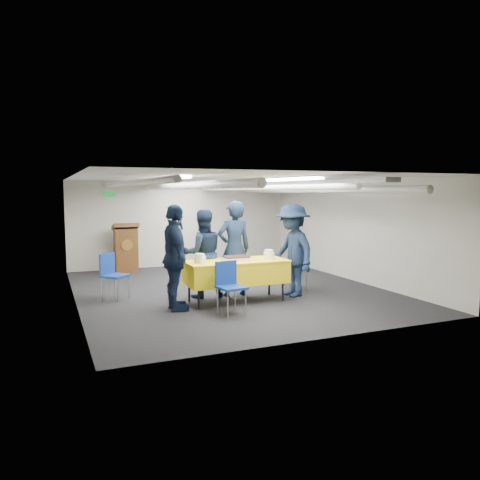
{
  "coord_description": "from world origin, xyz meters",
  "views": [
    {
      "loc": [
        -3.47,
        -8.85,
        2.04
      ],
      "look_at": [
        0.16,
        -0.2,
        1.05
      ],
      "focal_mm": 35.0,
      "sensor_mm": 36.0,
      "label": 1
    }
  ],
  "objects_px": {
    "serving_table": "(236,272)",
    "podium": "(126,248)",
    "sheet_cake": "(236,258)",
    "sailor_c": "(175,258)",
    "sailor_d": "(292,250)",
    "chair_near": "(229,282)",
    "sailor_b": "(203,254)",
    "chair_right": "(297,264)",
    "sailor_a": "(234,249)",
    "chair_left": "(112,271)"
  },
  "relations": [
    {
      "from": "serving_table",
      "to": "podium",
      "type": "relative_size",
      "value": 1.5
    },
    {
      "from": "serving_table",
      "to": "podium",
      "type": "distance_m",
      "value": 4.28
    },
    {
      "from": "sheet_cake",
      "to": "sailor_c",
      "type": "distance_m",
      "value": 1.21
    },
    {
      "from": "sailor_d",
      "to": "chair_near",
      "type": "bearing_deg",
      "value": -70.41
    },
    {
      "from": "sailor_b",
      "to": "chair_right",
      "type": "bearing_deg",
      "value": -175.77
    },
    {
      "from": "serving_table",
      "to": "podium",
      "type": "bearing_deg",
      "value": 108.34
    },
    {
      "from": "sheet_cake",
      "to": "chair_near",
      "type": "relative_size",
      "value": 0.54
    },
    {
      "from": "serving_table",
      "to": "chair_right",
      "type": "height_order",
      "value": "chair_right"
    },
    {
      "from": "chair_near",
      "to": "sailor_b",
      "type": "xyz_separation_m",
      "value": [
        -0.03,
        1.31,
        0.31
      ]
    },
    {
      "from": "podium",
      "to": "sailor_a",
      "type": "xyz_separation_m",
      "value": [
        1.5,
        -3.57,
        0.31
      ]
    },
    {
      "from": "chair_left",
      "to": "sailor_a",
      "type": "relative_size",
      "value": 0.47
    },
    {
      "from": "chair_near",
      "to": "chair_left",
      "type": "relative_size",
      "value": 1.0
    },
    {
      "from": "sheet_cake",
      "to": "podium",
      "type": "relative_size",
      "value": 0.38
    },
    {
      "from": "podium",
      "to": "sailor_d",
      "type": "xyz_separation_m",
      "value": [
        2.53,
        -4.04,
        0.28
      ]
    },
    {
      "from": "chair_left",
      "to": "sailor_d",
      "type": "height_order",
      "value": "sailor_d"
    },
    {
      "from": "sheet_cake",
      "to": "sailor_d",
      "type": "distance_m",
      "value": 1.19
    },
    {
      "from": "sheet_cake",
      "to": "sailor_b",
      "type": "relative_size",
      "value": 0.28
    },
    {
      "from": "serving_table",
      "to": "chair_left",
      "type": "bearing_deg",
      "value": 152.11
    },
    {
      "from": "serving_table",
      "to": "sailor_a",
      "type": "relative_size",
      "value": 1.02
    },
    {
      "from": "chair_right",
      "to": "chair_left",
      "type": "bearing_deg",
      "value": 171.64
    },
    {
      "from": "sailor_d",
      "to": "chair_right",
      "type": "bearing_deg",
      "value": 137.17
    },
    {
      "from": "sailor_d",
      "to": "serving_table",
      "type": "bearing_deg",
      "value": -93.67
    },
    {
      "from": "serving_table",
      "to": "sailor_b",
      "type": "height_order",
      "value": "sailor_b"
    },
    {
      "from": "podium",
      "to": "sailor_b",
      "type": "relative_size",
      "value": 0.74
    },
    {
      "from": "chair_left",
      "to": "sailor_d",
      "type": "xyz_separation_m",
      "value": [
        3.27,
        -1.08,
        0.36
      ]
    },
    {
      "from": "podium",
      "to": "sailor_a",
      "type": "distance_m",
      "value": 3.89
    },
    {
      "from": "chair_near",
      "to": "chair_right",
      "type": "distance_m",
      "value": 2.39
    },
    {
      "from": "chair_near",
      "to": "podium",
      "type": "bearing_deg",
      "value": 101.0
    },
    {
      "from": "chair_near",
      "to": "sailor_b",
      "type": "relative_size",
      "value": 0.52
    },
    {
      "from": "sheet_cake",
      "to": "chair_right",
      "type": "height_order",
      "value": "chair_right"
    },
    {
      "from": "sailor_d",
      "to": "chair_left",
      "type": "bearing_deg",
      "value": -113.03
    },
    {
      "from": "serving_table",
      "to": "sailor_a",
      "type": "height_order",
      "value": "sailor_a"
    },
    {
      "from": "sailor_a",
      "to": "sailor_c",
      "type": "height_order",
      "value": "sailor_a"
    },
    {
      "from": "serving_table",
      "to": "sailor_d",
      "type": "relative_size",
      "value": 1.05
    },
    {
      "from": "chair_near",
      "to": "sailor_b",
      "type": "height_order",
      "value": "sailor_b"
    },
    {
      "from": "sheet_cake",
      "to": "sailor_b",
      "type": "height_order",
      "value": "sailor_b"
    },
    {
      "from": "chair_left",
      "to": "sailor_d",
      "type": "distance_m",
      "value": 3.46
    },
    {
      "from": "serving_table",
      "to": "chair_left",
      "type": "xyz_separation_m",
      "value": [
        -2.08,
        1.1,
        -0.03
      ]
    },
    {
      "from": "podium",
      "to": "sailor_a",
      "type": "height_order",
      "value": "sailor_a"
    },
    {
      "from": "chair_right",
      "to": "sailor_a",
      "type": "distance_m",
      "value": 1.51
    },
    {
      "from": "chair_left",
      "to": "chair_near",
      "type": "bearing_deg",
      "value": -47.38
    },
    {
      "from": "chair_near",
      "to": "serving_table",
      "type": "bearing_deg",
      "value": 59.2
    },
    {
      "from": "sailor_a",
      "to": "sheet_cake",
      "type": "bearing_deg",
      "value": 72.81
    },
    {
      "from": "sailor_b",
      "to": "sailor_d",
      "type": "distance_m",
      "value": 1.74
    },
    {
      "from": "sailor_d",
      "to": "sailor_a",
      "type": "bearing_deg",
      "value": -118.88
    },
    {
      "from": "sailor_d",
      "to": "sailor_b",
      "type": "bearing_deg",
      "value": -114.35
    },
    {
      "from": "podium",
      "to": "chair_near",
      "type": "xyz_separation_m",
      "value": [
        0.93,
        -4.76,
        -0.08
      ]
    },
    {
      "from": "serving_table",
      "to": "sailor_b",
      "type": "bearing_deg",
      "value": 126.62
    },
    {
      "from": "podium",
      "to": "chair_right",
      "type": "distance_m",
      "value": 4.58
    },
    {
      "from": "chair_left",
      "to": "sailor_a",
      "type": "distance_m",
      "value": 2.35
    }
  ]
}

